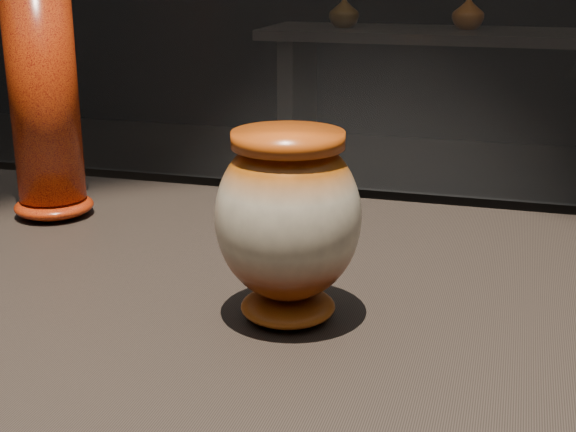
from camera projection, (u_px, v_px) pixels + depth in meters
The scene contains 5 objects.
main_vase at pixel (288, 219), 0.75m from camera, with size 0.17×0.17×0.19m.
tall_vase at pixel (44, 97), 1.05m from camera, with size 0.11×0.11×0.34m.
back_shelf at pixel (461, 84), 4.02m from camera, with size 2.00×0.60×0.90m.
back_vase_left at pixel (344, 12), 4.05m from camera, with size 0.15×0.15×0.16m, color brown.
back_vase_mid at pixel (468, 12), 3.95m from camera, with size 0.16×0.16×0.16m, color #6B2609.
Camera 1 is at (0.23, -0.71, 1.24)m, focal length 50.00 mm.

